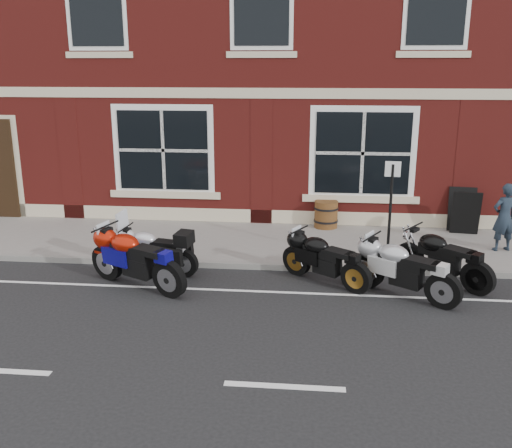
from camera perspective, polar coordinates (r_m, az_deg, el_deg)
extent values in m
plane|color=black|center=(10.45, 3.73, -7.30)|extent=(80.00, 80.00, 0.00)
cube|color=slate|center=(13.25, 4.23, -2.01)|extent=(30.00, 3.00, 0.12)
cube|color=slate|center=(11.75, 4.00, -4.34)|extent=(30.00, 0.16, 0.12)
cube|color=maroon|center=(20.22, 5.26, 21.09)|extent=(24.00, 12.00, 12.00)
cylinder|color=black|center=(12.03, -12.80, -3.05)|extent=(0.60, 0.26, 0.59)
cylinder|color=black|center=(11.40, -7.14, -3.83)|extent=(0.60, 0.26, 0.59)
cube|color=black|center=(11.63, -10.32, -1.96)|extent=(0.76, 0.39, 0.20)
ellipsoid|color=silver|center=(11.66, -10.93, -1.37)|extent=(0.58, 0.44, 0.29)
cube|color=black|center=(11.43, -8.75, -1.81)|extent=(0.55, 0.35, 0.09)
cube|color=silver|center=(11.81, -12.95, 0.43)|extent=(0.13, 0.38, 0.41)
cylinder|color=black|center=(11.52, -14.51, -3.67)|extent=(0.70, 0.46, 0.71)
cylinder|color=black|center=(10.43, -8.52, -5.39)|extent=(0.70, 0.46, 0.71)
cube|color=black|center=(10.88, -11.98, -2.57)|extent=(0.91, 0.65, 0.24)
ellipsoid|color=#9F1606|center=(10.95, -12.63, -1.74)|extent=(0.74, 0.65, 0.36)
cube|color=black|center=(10.55, -10.31, -2.54)|extent=(0.68, 0.54, 0.11)
cylinder|color=black|center=(11.43, 4.17, -3.61)|extent=(0.57, 0.47, 0.62)
cylinder|color=black|center=(10.67, 10.09, -5.25)|extent=(0.57, 0.47, 0.62)
cube|color=black|center=(10.95, 6.88, -2.74)|extent=(0.76, 0.65, 0.21)
ellipsoid|color=black|center=(10.99, 6.29, -2.01)|extent=(0.64, 0.60, 0.31)
cube|color=black|center=(10.72, 8.57, -2.78)|extent=(0.58, 0.52, 0.10)
cylinder|color=black|center=(11.00, 11.19, -4.53)|extent=(0.61, 0.50, 0.66)
cylinder|color=black|center=(10.38, 18.32, -6.30)|extent=(0.61, 0.50, 0.66)
cube|color=black|center=(10.58, 14.53, -3.56)|extent=(0.81, 0.69, 0.23)
ellipsoid|color=#AAABAE|center=(10.60, 13.84, -2.76)|extent=(0.69, 0.64, 0.33)
cube|color=black|center=(10.38, 16.58, -3.60)|extent=(0.62, 0.55, 0.10)
cylinder|color=black|center=(11.88, 15.15, -3.29)|extent=(0.56, 0.54, 0.65)
cylinder|color=black|center=(11.19, 21.39, -5.04)|extent=(0.56, 0.54, 0.65)
cube|color=black|center=(11.44, 18.10, -2.45)|extent=(0.76, 0.73, 0.22)
ellipsoid|color=black|center=(11.47, 17.51, -1.71)|extent=(0.66, 0.66, 0.32)
cube|color=black|center=(11.22, 19.90, -2.52)|extent=(0.59, 0.57, 0.10)
imported|color=#1C2733|center=(13.50, 23.57, 0.62)|extent=(0.63, 0.50, 1.51)
cylinder|color=#532816|center=(14.37, 7.02, 0.97)|extent=(0.58, 0.58, 0.67)
cylinder|color=black|center=(14.41, 7.00, 0.35)|extent=(0.61, 0.61, 0.05)
cylinder|color=black|center=(14.33, 7.04, 1.60)|extent=(0.61, 0.61, 0.05)
cylinder|color=black|center=(11.66, 13.23, 0.79)|extent=(0.06, 0.06, 2.08)
cube|color=silver|center=(11.46, 13.53, 5.37)|extent=(0.30, 0.05, 0.30)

